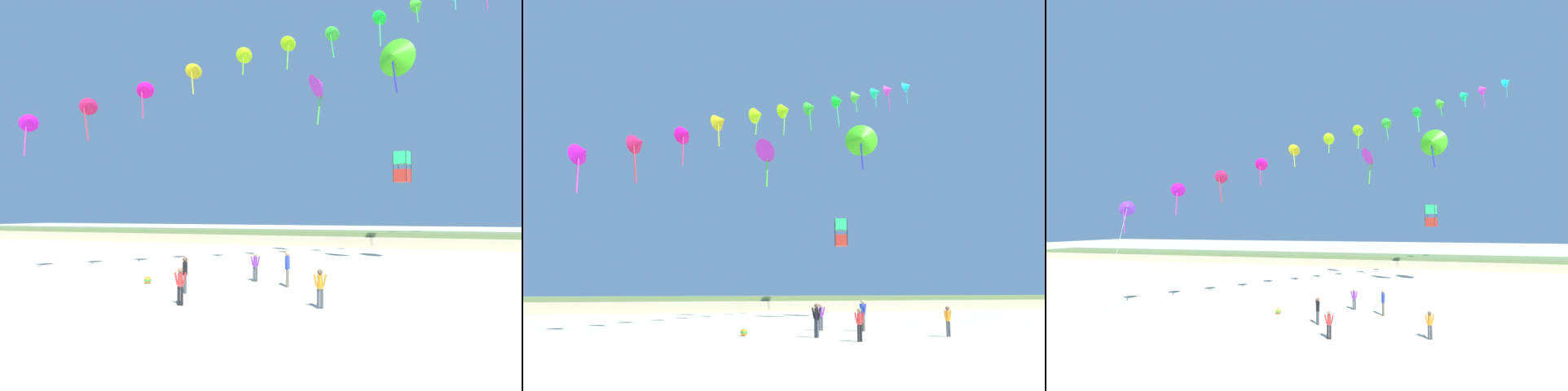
% 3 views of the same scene
% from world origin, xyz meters
% --- Properties ---
extents(ground_plane, '(240.00, 240.00, 0.00)m').
position_xyz_m(ground_plane, '(0.00, 0.00, 0.00)').
color(ground_plane, beige).
extents(dune_ridge, '(120.00, 8.19, 1.58)m').
position_xyz_m(dune_ridge, '(0.00, 38.98, 0.78)').
color(dune_ridge, beige).
rests_on(dune_ridge, ground).
extents(person_near_left, '(0.53, 0.21, 1.52)m').
position_xyz_m(person_near_left, '(2.76, 9.13, 0.88)').
color(person_near_left, '#474C56').
rests_on(person_near_left, ground).
extents(person_near_right, '(0.52, 0.20, 1.48)m').
position_xyz_m(person_near_right, '(7.52, 3.48, 0.86)').
color(person_near_right, '#474C56').
rests_on(person_near_right, ground).
extents(person_mid_center, '(0.24, 0.61, 1.75)m').
position_xyz_m(person_mid_center, '(4.89, 7.98, 1.01)').
color(person_mid_center, '#726656').
rests_on(person_mid_center, ground).
extents(person_far_left, '(0.52, 0.20, 1.48)m').
position_xyz_m(person_far_left, '(2.22, 2.18, 0.86)').
color(person_far_left, black).
rests_on(person_far_left, ground).
extents(person_far_right, '(0.40, 0.51, 1.64)m').
position_xyz_m(person_far_right, '(1.02, 4.70, 0.95)').
color(person_far_right, '#474C56').
rests_on(person_far_right, ground).
extents(kite_banner_string, '(34.82, 24.86, 23.91)m').
position_xyz_m(kite_banner_string, '(2.81, 16.41, 15.43)').
color(kite_banner_string, '#8236E9').
extents(large_kite_low_lead, '(2.48, 2.64, 4.45)m').
position_xyz_m(large_kite_low_lead, '(3.01, 23.65, 14.30)').
color(large_kite_low_lead, '#B829CC').
extents(large_kite_mid_trail, '(1.35, 1.35, 2.36)m').
position_xyz_m(large_kite_mid_trail, '(9.57, 23.35, 7.21)').
color(large_kite_mid_trail, red).
extents(large_kite_high_solo, '(2.71, 1.68, 3.78)m').
position_xyz_m(large_kite_high_solo, '(9.43, 18.08, 14.19)').
color(large_kite_high_solo, '#42DC1D').
extents(beach_ball, '(0.36, 0.36, 0.36)m').
position_xyz_m(beach_ball, '(-2.21, 6.61, 0.18)').
color(beach_ball, orange).
rests_on(beach_ball, ground).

